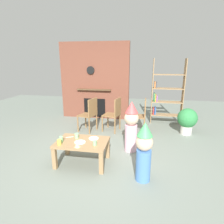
{
  "coord_description": "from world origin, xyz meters",
  "views": [
    {
      "loc": [
        0.78,
        -3.22,
        1.83
      ],
      "look_at": [
        0.15,
        0.4,
        0.82
      ],
      "focal_mm": 29.87,
      "sensor_mm": 36.0,
      "label": 1
    }
  ],
  "objects_px": {
    "paper_plate_front": "(80,142)",
    "child_with_cone_hat": "(144,151)",
    "bookshelf": "(165,95)",
    "paper_cup_center": "(61,139)",
    "coffee_table": "(82,145)",
    "birthday_cake_slice": "(77,145)",
    "paper_cup_near_right": "(59,142)",
    "paper_plate_rear": "(94,138)",
    "child_in_pink": "(131,125)",
    "paper_cup_far_left": "(77,136)",
    "potted_plant_tall": "(187,120)",
    "dining_chair_left": "(90,113)",
    "dining_chair_middle": "(114,113)",
    "paper_cup_near_left": "(95,143)",
    "dining_chair_right": "(141,114)"
  },
  "relations": [
    {
      "from": "paper_cup_near_left",
      "to": "dining_chair_middle",
      "type": "xyz_separation_m",
      "value": [
        0.04,
        1.83,
        0.03
      ]
    },
    {
      "from": "child_in_pink",
      "to": "dining_chair_middle",
      "type": "bearing_deg",
      "value": -102.11
    },
    {
      "from": "paper_cup_far_left",
      "to": "paper_plate_rear",
      "type": "bearing_deg",
      "value": 4.22
    },
    {
      "from": "coffee_table",
      "to": "birthday_cake_slice",
      "type": "relative_size",
      "value": 9.22
    },
    {
      "from": "coffee_table",
      "to": "paper_cup_near_right",
      "type": "xyz_separation_m",
      "value": [
        -0.34,
        -0.21,
        0.12
      ]
    },
    {
      "from": "paper_cup_center",
      "to": "paper_cup_far_left",
      "type": "relative_size",
      "value": 1.16
    },
    {
      "from": "child_with_cone_hat",
      "to": "child_in_pink",
      "type": "xyz_separation_m",
      "value": [
        -0.27,
        0.98,
        0.05
      ]
    },
    {
      "from": "birthday_cake_slice",
      "to": "child_in_pink",
      "type": "height_order",
      "value": "child_in_pink"
    },
    {
      "from": "child_in_pink",
      "to": "child_with_cone_hat",
      "type": "bearing_deg",
      "value": 67.18
    },
    {
      "from": "dining_chair_right",
      "to": "dining_chair_middle",
      "type": "bearing_deg",
      "value": 1.65
    },
    {
      "from": "paper_cup_far_left",
      "to": "potted_plant_tall",
      "type": "height_order",
      "value": "potted_plant_tall"
    },
    {
      "from": "child_with_cone_hat",
      "to": "child_in_pink",
      "type": "height_order",
      "value": "child_in_pink"
    },
    {
      "from": "bookshelf",
      "to": "paper_cup_near_left",
      "type": "xyz_separation_m",
      "value": [
        -1.4,
        -2.8,
        -0.39
      ]
    },
    {
      "from": "paper_plate_rear",
      "to": "dining_chair_left",
      "type": "bearing_deg",
      "value": 109.02
    },
    {
      "from": "bookshelf",
      "to": "dining_chair_middle",
      "type": "distance_m",
      "value": 1.7
    },
    {
      "from": "paper_cup_far_left",
      "to": "paper_cup_near_right",
      "type": "bearing_deg",
      "value": -119.98
    },
    {
      "from": "paper_cup_center",
      "to": "paper_cup_far_left",
      "type": "bearing_deg",
      "value": 45.46
    },
    {
      "from": "dining_chair_middle",
      "to": "dining_chair_right",
      "type": "xyz_separation_m",
      "value": [
        0.7,
        0.02,
        0.0
      ]
    },
    {
      "from": "paper_plate_rear",
      "to": "dining_chair_right",
      "type": "relative_size",
      "value": 0.2
    },
    {
      "from": "paper_plate_rear",
      "to": "child_in_pink",
      "type": "relative_size",
      "value": 0.17
    },
    {
      "from": "coffee_table",
      "to": "potted_plant_tall",
      "type": "distance_m",
      "value": 2.84
    },
    {
      "from": "dining_chair_middle",
      "to": "potted_plant_tall",
      "type": "bearing_deg",
      "value": -162.94
    },
    {
      "from": "paper_cup_far_left",
      "to": "paper_cup_near_left",
      "type": "bearing_deg",
      "value": -30.39
    },
    {
      "from": "bookshelf",
      "to": "paper_cup_far_left",
      "type": "relative_size",
      "value": 21.47
    },
    {
      "from": "paper_cup_center",
      "to": "dining_chair_middle",
      "type": "height_order",
      "value": "dining_chair_middle"
    },
    {
      "from": "child_in_pink",
      "to": "paper_cup_near_left",
      "type": "bearing_deg",
      "value": 16.03
    },
    {
      "from": "dining_chair_middle",
      "to": "potted_plant_tall",
      "type": "relative_size",
      "value": 1.33
    },
    {
      "from": "paper_plate_front",
      "to": "potted_plant_tall",
      "type": "relative_size",
      "value": 0.29
    },
    {
      "from": "child_with_cone_hat",
      "to": "potted_plant_tall",
      "type": "relative_size",
      "value": 1.43
    },
    {
      "from": "birthday_cake_slice",
      "to": "potted_plant_tall",
      "type": "distance_m",
      "value": 3.0
    },
    {
      "from": "child_with_cone_hat",
      "to": "coffee_table",
      "type": "bearing_deg",
      "value": -0.0
    },
    {
      "from": "paper_plate_front",
      "to": "dining_chair_right",
      "type": "xyz_separation_m",
      "value": [
        1.03,
        1.79,
        0.07
      ]
    },
    {
      "from": "coffee_table",
      "to": "paper_cup_far_left",
      "type": "xyz_separation_m",
      "value": [
        -0.14,
        0.12,
        0.12
      ]
    },
    {
      "from": "paper_cup_far_left",
      "to": "child_with_cone_hat",
      "type": "bearing_deg",
      "value": -19.55
    },
    {
      "from": "dining_chair_left",
      "to": "potted_plant_tall",
      "type": "height_order",
      "value": "dining_chair_left"
    },
    {
      "from": "paper_cup_near_right",
      "to": "dining_chair_right",
      "type": "distance_m",
      "value": 2.36
    },
    {
      "from": "paper_cup_center",
      "to": "paper_plate_rear",
      "type": "xyz_separation_m",
      "value": [
        0.53,
        0.24,
        -0.05
      ]
    },
    {
      "from": "paper_plate_front",
      "to": "child_with_cone_hat",
      "type": "bearing_deg",
      "value": -13.18
    },
    {
      "from": "paper_cup_center",
      "to": "paper_cup_far_left",
      "type": "xyz_separation_m",
      "value": [
        0.21,
        0.21,
        -0.01
      ]
    },
    {
      "from": "paper_plate_rear",
      "to": "dining_chair_left",
      "type": "xyz_separation_m",
      "value": [
        -0.49,
        1.43,
        0.07
      ]
    },
    {
      "from": "paper_cup_far_left",
      "to": "child_in_pink",
      "type": "bearing_deg",
      "value": 28.67
    },
    {
      "from": "bookshelf",
      "to": "paper_plate_rear",
      "type": "distance_m",
      "value": 2.97
    },
    {
      "from": "paper_plate_rear",
      "to": "child_in_pink",
      "type": "xyz_separation_m",
      "value": [
        0.65,
        0.51,
        0.12
      ]
    },
    {
      "from": "paper_cup_far_left",
      "to": "dining_chair_middle",
      "type": "xyz_separation_m",
      "value": [
        0.46,
        1.59,
        0.03
      ]
    },
    {
      "from": "bookshelf",
      "to": "paper_cup_center",
      "type": "bearing_deg",
      "value": -126.26
    },
    {
      "from": "paper_cup_center",
      "to": "birthday_cake_slice",
      "type": "bearing_deg",
      "value": -22.0
    },
    {
      "from": "coffee_table",
      "to": "child_in_pink",
      "type": "bearing_deg",
      "value": 38.22
    },
    {
      "from": "paper_plate_front",
      "to": "bookshelf",
      "type": "bearing_deg",
      "value": 58.26
    },
    {
      "from": "paper_cup_far_left",
      "to": "potted_plant_tall",
      "type": "relative_size",
      "value": 0.13
    },
    {
      "from": "coffee_table",
      "to": "birthday_cake_slice",
      "type": "xyz_separation_m",
      "value": [
        0.0,
        -0.24,
        0.12
      ]
    }
  ]
}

